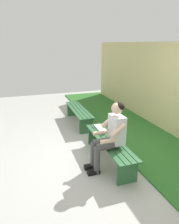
{
  "coord_description": "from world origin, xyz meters",
  "views": [
    {
      "loc": [
        -3.29,
        1.53,
        2.17
      ],
      "look_at": [
        0.73,
        0.15,
        0.78
      ],
      "focal_mm": 33.58,
      "sensor_mm": 36.0,
      "label": 1
    }
  ],
  "objects_px": {
    "bench_far": "(79,112)",
    "book_open": "(100,128)",
    "bench_near": "(109,145)",
    "person_seated": "(110,134)",
    "apple": "(103,133)"
  },
  "relations": [
    {
      "from": "bench_far",
      "to": "book_open",
      "type": "height_order",
      "value": "book_open"
    },
    {
      "from": "bench_near",
      "to": "bench_far",
      "type": "height_order",
      "value": "same"
    },
    {
      "from": "person_seated",
      "to": "apple",
      "type": "relative_size",
      "value": 16.0
    },
    {
      "from": "apple",
      "to": "bench_far",
      "type": "bearing_deg",
      "value": -0.81
    },
    {
      "from": "bench_near",
      "to": "person_seated",
      "type": "height_order",
      "value": "person_seated"
    },
    {
      "from": "person_seated",
      "to": "apple",
      "type": "xyz_separation_m",
      "value": [
        0.52,
        -0.07,
        -0.21
      ]
    },
    {
      "from": "bench_far",
      "to": "apple",
      "type": "height_order",
      "value": "apple"
    },
    {
      "from": "bench_near",
      "to": "apple",
      "type": "relative_size",
      "value": 22.84
    },
    {
      "from": "book_open",
      "to": "bench_far",
      "type": "bearing_deg",
      "value": 2.78
    },
    {
      "from": "apple",
      "to": "book_open",
      "type": "xyz_separation_m",
      "value": [
        0.32,
        -0.07,
        -0.03
      ]
    },
    {
      "from": "bench_far",
      "to": "apple",
      "type": "bearing_deg",
      "value": 179.19
    },
    {
      "from": "bench_near",
      "to": "person_seated",
      "type": "distance_m",
      "value": 0.43
    },
    {
      "from": "bench_near",
      "to": "book_open",
      "type": "relative_size",
      "value": 4.24
    },
    {
      "from": "person_seated",
      "to": "book_open",
      "type": "height_order",
      "value": "person_seated"
    },
    {
      "from": "bench_far",
      "to": "book_open",
      "type": "bearing_deg",
      "value": -178.47
    }
  ]
}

